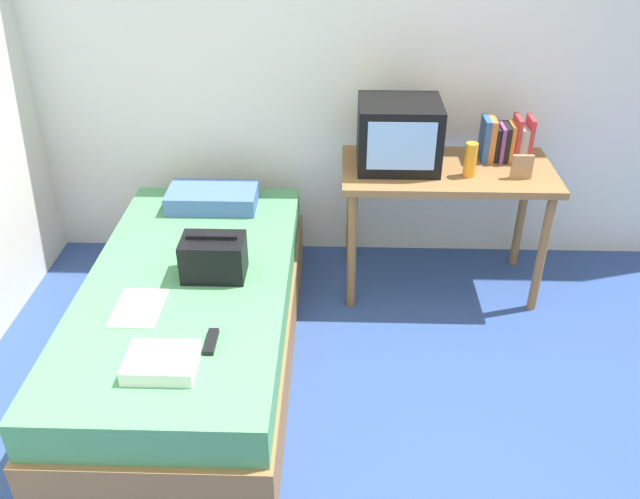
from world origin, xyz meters
TOP-DOWN VIEW (x-y plane):
  - ground_plane at (0.00, 0.00)m, footprint 8.00×8.00m
  - wall_back at (0.00, 2.00)m, footprint 5.20×0.10m
  - bed at (-0.86, 0.81)m, footprint 1.00×2.00m
  - desk at (0.46, 1.54)m, footprint 1.16×0.60m
  - tv at (0.18, 1.57)m, footprint 0.44×0.39m
  - water_bottle at (0.56, 1.44)m, footprint 0.07×0.07m
  - book_row at (0.78, 1.67)m, footprint 0.27×0.17m
  - picture_frame at (0.83, 1.42)m, footprint 0.11×0.02m
  - pillow at (-0.86, 1.55)m, footprint 0.51×0.29m
  - handbag at (-0.73, 0.84)m, footprint 0.30×0.20m
  - magazine at (-1.03, 0.56)m, footprint 0.21×0.29m
  - remote_dark at (-0.66, 0.33)m, footprint 0.04×0.16m
  - folded_towel at (-0.83, 0.17)m, footprint 0.28×0.22m

SIDE VIEW (x-z plane):
  - ground_plane at x=0.00m, z-range 0.00..0.00m
  - bed at x=-0.86m, z-range 0.00..0.50m
  - magazine at x=-1.03m, z-range 0.50..0.51m
  - remote_dark at x=-0.66m, z-range 0.50..0.52m
  - folded_towel at x=-0.83m, z-range 0.50..0.56m
  - pillow at x=-0.86m, z-range 0.50..0.61m
  - handbag at x=-0.73m, z-range 0.49..0.72m
  - desk at x=0.46m, z-range 0.28..1.05m
  - picture_frame at x=0.83m, z-range 0.77..0.90m
  - water_bottle at x=0.56m, z-range 0.77..0.95m
  - book_row at x=0.78m, z-range 0.75..1.00m
  - tv at x=0.18m, z-range 0.77..1.13m
  - wall_back at x=0.00m, z-range 0.00..2.60m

